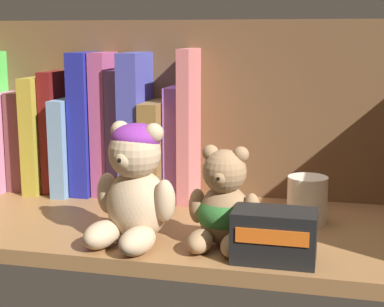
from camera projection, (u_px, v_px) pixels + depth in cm
name	position (u px, v px, depth cm)	size (l,w,h in cm)	color
shelf_board	(174.00, 228.00, 85.83)	(83.68, 31.69, 2.00)	olive
shelf_back_panel	(199.00, 115.00, 98.70)	(86.08, 1.20, 30.59)	brown
book_2	(12.00, 139.00, 104.68)	(2.29, 13.04, 16.56)	#BD7397
book_3	(28.00, 139.00, 103.93)	(3.53, 9.51, 16.77)	brown
book_4	(45.00, 133.00, 102.92)	(2.61, 13.06, 19.35)	#A6932F
book_5	(59.00, 131.00, 102.21)	(2.33, 10.11, 20.30)	maroon
book_6	(74.00, 144.00, 102.03)	(2.55, 14.20, 15.92)	#668AAB
book_7	(90.00, 123.00, 100.58)	(3.18, 11.30, 23.46)	navy
book_8	(107.00, 123.00, 99.86)	(2.61, 9.45, 23.45)	#A44673
book_9	(123.00, 132.00, 99.50)	(2.43, 10.17, 20.69)	#5A3D68
book_10	(140.00, 124.00, 98.51)	(3.28, 13.68, 23.49)	#40439E
book_11	(160.00, 148.00, 98.47)	(3.08, 14.66, 15.87)	olive
book_12	(178.00, 142.00, 97.57)	(2.39, 9.35, 18.14)	#A85FCA
book_13	(192.00, 124.00, 96.43)	(1.97, 12.20, 24.16)	#C86969
teddy_bear_larger	(134.00, 186.00, 76.01)	(11.65, 12.07, 15.53)	tan
teddy_bear_smaller	(224.00, 207.00, 75.00)	(9.40, 9.86, 12.82)	#93704C
pillar_candle	(307.00, 200.00, 84.68)	(5.66, 5.66, 6.66)	silver
small_product_box	(274.00, 236.00, 70.20)	(9.78, 5.67, 6.19)	black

